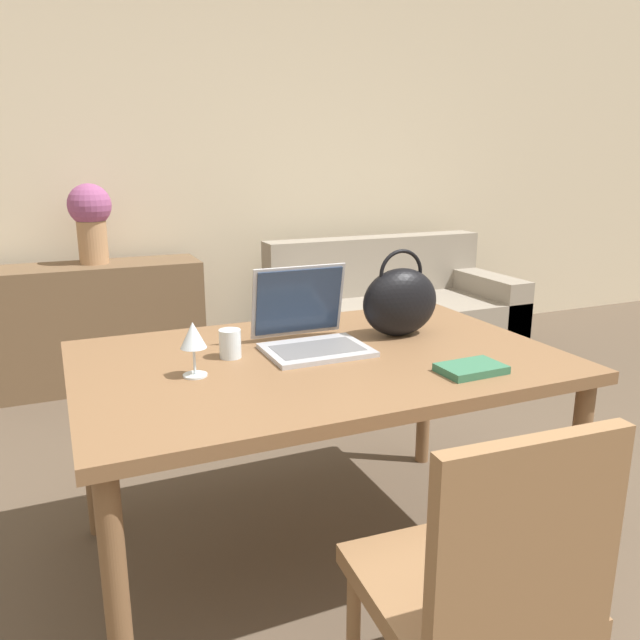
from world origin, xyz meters
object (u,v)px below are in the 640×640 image
(drinking_glass, at_px, (230,344))
(wine_glass, at_px, (193,338))
(flower_vase, at_px, (90,216))
(couch, at_px, (392,319))
(laptop, at_px, (308,326))
(handbag, at_px, (400,301))
(chair, at_px, (483,582))

(drinking_glass, bearing_deg, wine_glass, -137.75)
(wine_glass, height_order, flower_vase, flower_vase)
(drinking_glass, xyz_separation_m, wine_glass, (-0.14, -0.13, 0.07))
(couch, distance_m, laptop, 2.23)
(couch, relative_size, handbag, 5.13)
(chair, xyz_separation_m, laptop, (0.00, 0.98, 0.32))
(handbag, bearing_deg, chair, -110.12)
(laptop, xyz_separation_m, wine_glass, (-0.42, -0.15, 0.05))
(wine_glass, relative_size, flower_vase, 0.35)
(couch, xyz_separation_m, flower_vase, (-1.87, 0.32, 0.74))
(chair, height_order, flower_vase, flower_vase)
(laptop, xyz_separation_m, drinking_glass, (-0.28, -0.01, -0.02))
(couch, distance_m, drinking_glass, 2.41)
(laptop, relative_size, wine_glass, 2.03)
(couch, relative_size, drinking_glass, 17.38)
(laptop, bearing_deg, flower_vase, 104.98)
(laptop, distance_m, drinking_glass, 0.28)
(drinking_glass, distance_m, handbag, 0.64)
(couch, distance_m, flower_vase, 2.04)
(drinking_glass, height_order, handbag, handbag)
(wine_glass, bearing_deg, chair, -63.39)
(laptop, distance_m, handbag, 0.36)
(handbag, bearing_deg, laptop, 178.89)
(couch, relative_size, laptop, 4.80)
(chair, relative_size, laptop, 2.59)
(couch, xyz_separation_m, wine_glass, (-1.75, -1.86, 0.57))
(laptop, bearing_deg, drinking_glass, -177.11)
(drinking_glass, xyz_separation_m, flower_vase, (-0.27, 2.05, 0.25))
(handbag, bearing_deg, wine_glass, -169.91)
(laptop, distance_m, flower_vase, 2.12)
(wine_glass, xyz_separation_m, flower_vase, (-0.12, 2.18, 0.17))
(chair, distance_m, drinking_glass, 1.05)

